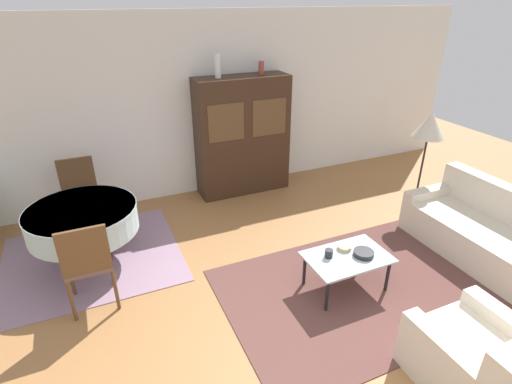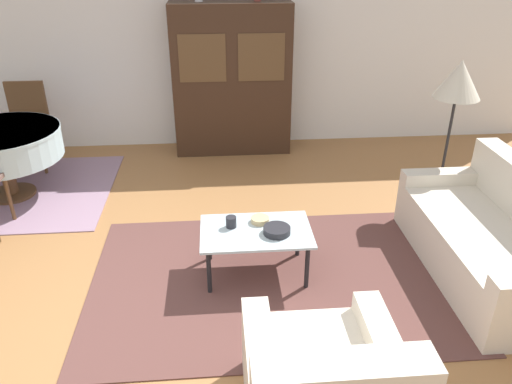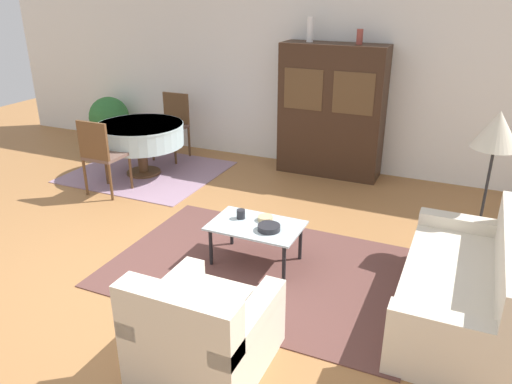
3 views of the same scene
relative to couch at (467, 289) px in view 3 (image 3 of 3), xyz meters
The scene contains 18 objects.
ground_plane 2.87m from the couch, behind, with size 14.00×14.00×0.00m, color #9E6B3D.
wall_back 4.35m from the couch, 131.76° to the left, with size 10.00×0.06×2.70m.
area_rug 1.81m from the couch, behind, with size 2.89×1.95×0.01m.
dining_rug 4.74m from the couch, 157.57° to the left, with size 2.02×1.80×0.01m.
couch is the anchor object (origin of this frame).
armchair 2.12m from the couch, 141.09° to the right, with size 0.84×0.90×0.80m.
coffee_table 1.91m from the couch, behind, with size 0.87×0.57×0.40m.
display_cabinet 3.53m from the couch, 124.67° to the left, with size 1.42×0.48×1.81m.
dining_table 4.73m from the couch, 158.47° to the left, with size 1.21×1.21×0.73m.
dining_chair_near 4.49m from the couch, 168.33° to the left, with size 0.44×0.44×0.98m.
dining_chair_far 5.08m from the couch, 149.79° to the left, with size 0.44×0.44×0.98m.
floor_lamp 1.52m from the couch, 87.55° to the left, with size 0.43×0.43×1.48m.
cup 2.11m from the couch, behind, with size 0.08×0.08×0.09m.
bowl 1.76m from the couch, behind, with size 0.21×0.21×0.05m.
bowl_small 1.88m from the couch, behind, with size 0.15×0.15×0.04m.
vase_tall 4.06m from the couch, 129.20° to the left, with size 0.09×0.09×0.32m.
vase_short 3.68m from the couch, 120.20° to the left, with size 0.08×0.08×0.19m.
potted_plant 6.35m from the couch, 154.78° to the left, with size 0.66×0.66×0.80m.
Camera 3 is at (2.64, -3.27, 2.54)m, focal length 35.00 mm.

